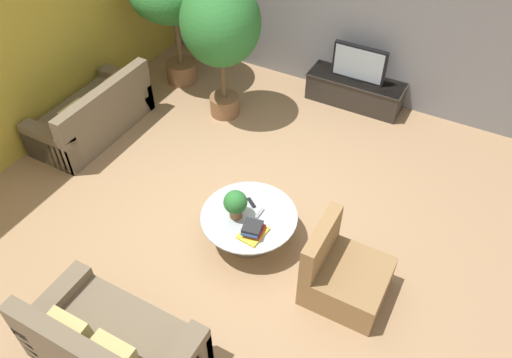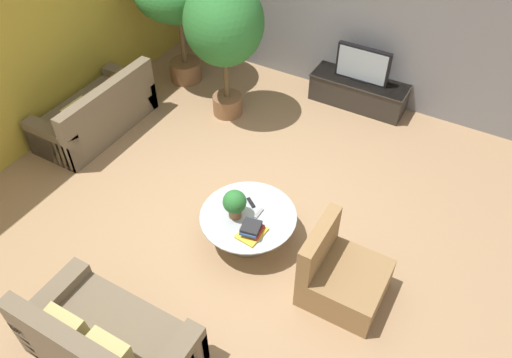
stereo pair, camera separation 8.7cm
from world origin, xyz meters
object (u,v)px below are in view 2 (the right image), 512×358
Objects in this scene: television at (363,65)px; couch_by_wall at (97,114)px; couch_near_entry at (108,343)px; armchair_wicker at (340,276)px; potted_plant_tabletop at (235,203)px; media_console at (358,92)px; coffee_table at (248,222)px; potted_palm_corner at (224,26)px.

couch_by_wall is (-3.02, -2.47, -0.41)m from television.
armchair_wicker reaches higher than couch_near_entry.
potted_plant_tabletop is (0.25, 1.85, 0.31)m from couch_near_entry.
couch_near_entry is 1.84× the size of armchair_wicker.
armchair_wicker is (1.57, 1.76, -0.02)m from couch_near_entry.
armchair_wicker is (1.09, -3.33, -0.43)m from television.
potted_plant_tabletop is (-0.23, -3.24, -0.11)m from television.
potted_plant_tabletop is (-1.32, 0.09, 0.33)m from armchair_wicker.
coffee_table is at bearing -91.91° from media_console.
couch_near_entry is (-0.37, -1.92, 0.01)m from coffee_table.
couch_by_wall is 2.21m from potted_palm_corner.
couch_by_wall is 1.12× the size of couch_near_entry.
armchair_wicker is 0.42× the size of potted_palm_corner.
television is 3.53m from armchair_wicker.
media_console reaches higher than coffee_table.
television is 0.74× the size of coffee_table.
television is 3.92m from couch_by_wall.
potted_palm_corner is at bearing -144.17° from television.
couch_near_entry is 4.23m from potted_palm_corner.
couch_near_entry reaches higher than media_console.
potted_palm_corner is at bearing 51.68° from armchair_wicker.
coffee_table is 1.21m from armchair_wicker.
potted_palm_corner reaches higher than couch_near_entry.
television is at bearing 35.83° from potted_palm_corner.
media_console is 3.51m from armchair_wicker.
couch_by_wall is (-2.92, 0.70, 0.02)m from coffee_table.
media_console is 0.71× the size of potted_palm_corner.
couch_by_wall is 2.05× the size of armchair_wicker.
potted_palm_corner is at bearing 124.20° from potted_plant_tabletop.
media_console is 1.72× the size of armchair_wicker.
couch_near_entry is 0.76× the size of potted_palm_corner.
couch_near_entry is at bearing 44.20° from couch_by_wall.
television is 2.26× the size of potted_plant_tabletop.
armchair_wicker is at bearing 78.16° from couch_by_wall.
armchair_wicker is (1.20, -0.17, -0.01)m from coffee_table.
couch_by_wall is 4.95× the size of potted_plant_tabletop.
television reaches higher than couch_by_wall.
potted_plant_tabletop is (2.79, -0.77, 0.31)m from couch_by_wall.
potted_palm_corner is 5.80× the size of potted_plant_tabletop.
coffee_table is 0.35m from potted_plant_tabletop.
television is at bearing 88.08° from coffee_table.
potted_plant_tabletop is (-0.12, -0.08, 0.32)m from coffee_table.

